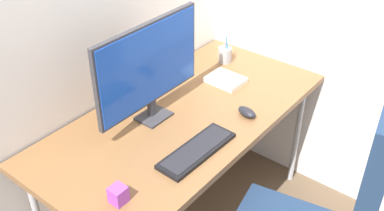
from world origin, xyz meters
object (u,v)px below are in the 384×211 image
object	(u,v)px
keyboard	(197,150)
desk_clamp_accessory	(118,195)
monitor	(149,67)
pen_holder	(225,54)
mouse	(247,112)
notebook	(226,80)

from	to	relation	value
keyboard	desk_clamp_accessory	xyz separation A→B (m)	(-0.41, 0.05, 0.02)
monitor	pen_holder	bearing A→B (deg)	4.15
mouse	pen_holder	size ratio (longest dim) A/B	0.58
monitor	pen_holder	distance (m)	0.72
mouse	desk_clamp_accessory	size ratio (longest dim) A/B	1.53
mouse	notebook	bearing A→B (deg)	65.15
monitor	keyboard	distance (m)	0.43
monitor	desk_clamp_accessory	world-z (taller)	monitor
pen_holder	notebook	world-z (taller)	pen_holder
keyboard	mouse	distance (m)	0.37
keyboard	notebook	distance (m)	0.62
mouse	desk_clamp_accessory	distance (m)	0.78
notebook	pen_holder	bearing A→B (deg)	37.55
desk_clamp_accessory	keyboard	bearing A→B (deg)	-7.26
desk_clamp_accessory	mouse	bearing A→B (deg)	-5.23
monitor	pen_holder	xyz separation A→B (m)	(0.68, 0.05, -0.23)
keyboard	mouse	world-z (taller)	mouse
mouse	pen_holder	xyz separation A→B (m)	(0.39, 0.40, 0.03)
notebook	desk_clamp_accessory	bearing A→B (deg)	-167.52
keyboard	mouse	size ratio (longest dim) A/B	3.75
pen_holder	keyboard	bearing A→B (deg)	-153.14
keyboard	desk_clamp_accessory	world-z (taller)	desk_clamp_accessory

